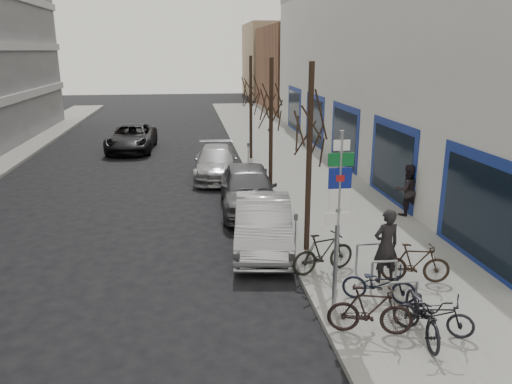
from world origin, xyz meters
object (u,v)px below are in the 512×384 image
object	(u,v)px
tree_mid	(271,94)
pedestrian_far	(407,190)
bike_near_right	(370,310)
bike_mid_inner	(323,252)
tree_far	(251,83)
pedestrian_near	(386,246)
bike_far_inner	(416,263)
bike_near_left	(423,309)
parked_car_mid	(248,188)
tree_near	(310,114)
meter_back	(248,153)
bike_far_curb	(434,311)
bike_mid_curb	(379,281)
lane_car	(132,138)
parked_car_back	(216,162)
highway_sign_pole	(338,212)
meter_mid	(265,181)
bike_rack	(384,273)
parked_car_front	(263,224)
meter_front	(296,231)

from	to	relation	value
tree_mid	pedestrian_far	distance (m)	6.47
bike_near_right	bike_mid_inner	size ratio (longest dim) A/B	0.96
tree_far	pedestrian_near	xyz separation A→B (m)	(1.45, -15.32, -3.00)
bike_far_inner	bike_near_left	bearing A→B (deg)	170.68
parked_car_mid	tree_near	bearing A→B (deg)	-72.04
meter_back	bike_far_curb	bearing A→B (deg)	-82.60
bike_mid_curb	bike_far_curb	world-z (taller)	bike_mid_curb
lane_car	parked_car_back	bearing A→B (deg)	-55.01
highway_sign_pole	parked_car_back	bearing A→B (deg)	98.18
tree_far	parked_car_mid	world-z (taller)	tree_far
bike_far_curb	bike_far_inner	size ratio (longest dim) A/B	0.94
bike_near_right	bike_far_curb	world-z (taller)	bike_near_right
tree_near	bike_mid_curb	xyz separation A→B (m)	(0.92, -3.32, -3.44)
meter_back	bike_far_inner	xyz separation A→B (m)	(2.64, -12.98, -0.24)
bike_mid_inner	bike_far_inner	distance (m)	2.30
tree_near	meter_mid	xyz separation A→B (m)	(-0.45, 5.00, -3.19)
pedestrian_far	bike_far_inner	bearing A→B (deg)	65.51
bike_rack	parked_car_front	size ratio (longest dim) A/B	0.49
bike_rack	bike_near_left	distance (m)	1.92
highway_sign_pole	bike_far_inner	distance (m)	3.15
pedestrian_near	bike_mid_inner	bearing A→B (deg)	-37.71
tree_mid	bike_near_right	bearing A→B (deg)	-88.82
bike_near_right	pedestrian_far	world-z (taller)	pedestrian_far
highway_sign_pole	lane_car	size ratio (longest dim) A/B	0.76
meter_mid	bike_rack	bearing A→B (deg)	-78.20
meter_mid	bike_mid_inner	world-z (taller)	meter_mid
bike_mid_curb	parked_car_front	world-z (taller)	parked_car_front
parked_car_back	pedestrian_near	distance (m)	12.34
bike_near_right	bike_far_inner	bearing A→B (deg)	-27.50
bike_far_inner	lane_car	world-z (taller)	lane_car
highway_sign_pole	tree_near	xyz separation A→B (m)	(0.20, 3.51, 1.65)
tree_mid	pedestrian_near	distance (m)	9.43
parked_car_mid	pedestrian_far	world-z (taller)	pedestrian_far
highway_sign_pole	pedestrian_far	xyz separation A→B (m)	(4.40, 6.13, -1.38)
bike_far_inner	parked_car_front	xyz separation A→B (m)	(-3.39, 3.09, 0.09)
meter_mid	meter_back	distance (m)	5.50
pedestrian_near	tree_mid	bearing A→B (deg)	-91.28
bike_mid_curb	bike_far_inner	size ratio (longest dim) A/B	0.98
lane_car	pedestrian_far	distance (m)	17.81
bike_mid_curb	lane_car	bearing A→B (deg)	44.40
meter_back	pedestrian_far	size ratio (longest dim) A/B	0.69
highway_sign_pole	bike_far_curb	distance (m)	2.80
tree_far	bike_far_curb	xyz separation A→B (m)	(1.53, -17.75, -3.46)
bike_rack	pedestrian_near	bearing A→B (deg)	66.70
parked_car_front	bike_mid_inner	bearing A→B (deg)	-52.78
tree_mid	bike_far_inner	bearing A→B (deg)	-76.32
meter_front	bike_near_left	xyz separation A→B (m)	(1.71, -4.31, -0.17)
tree_mid	bike_far_inner	distance (m)	9.86
bike_rack	lane_car	size ratio (longest dim) A/B	0.41
tree_mid	lane_car	size ratio (longest dim) A/B	0.99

